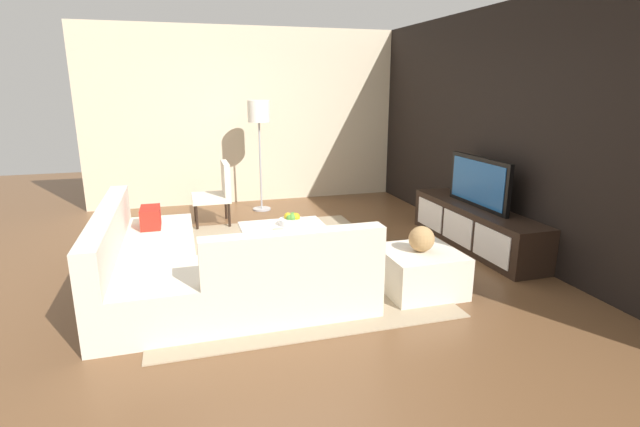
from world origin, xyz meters
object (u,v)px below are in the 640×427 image
(coffee_table, at_px, (287,246))
(sectional_couch, at_px, (196,268))
(floor_lamp, at_px, (259,118))
(book_stack, at_px, (280,234))
(ottoman, at_px, (420,271))
(television, at_px, (479,182))
(media_console, at_px, (475,227))
(accent_chair_near, at_px, (218,190))
(decorative_ball, at_px, (422,239))
(fruit_bowl, at_px, (292,220))

(coffee_table, bearing_deg, sectional_couch, -58.22)
(floor_lamp, xyz_separation_m, book_stack, (2.62, -0.25, -1.01))
(coffee_table, relative_size, book_stack, 4.59)
(ottoman, height_order, book_stack, book_stack)
(sectional_couch, bearing_deg, television, 98.81)
(media_console, height_order, floor_lamp, floor_lamp)
(media_console, height_order, coffee_table, media_console)
(accent_chair_near, distance_m, book_stack, 2.07)
(coffee_table, distance_m, book_stack, 0.33)
(accent_chair_near, bearing_deg, decorative_ball, 23.33)
(television, bearing_deg, floor_lamp, -139.08)
(coffee_table, relative_size, fruit_bowl, 3.37)
(television, height_order, coffee_table, television)
(sectional_couch, relative_size, fruit_bowl, 8.49)
(accent_chair_near, bearing_deg, sectional_couch, -15.59)
(coffee_table, xyz_separation_m, book_stack, (0.22, -0.12, 0.21))
(floor_lamp, relative_size, book_stack, 8.19)
(accent_chair_near, distance_m, floor_lamp, 1.32)
(coffee_table, bearing_deg, decorative_ball, 44.01)
(media_console, xyz_separation_m, fruit_bowl, (-0.28, -2.19, 0.19))
(accent_chair_near, relative_size, book_stack, 4.23)
(television, distance_m, book_stack, 2.45)
(accent_chair_near, height_order, fruit_bowl, accent_chair_near)
(book_stack, bearing_deg, accent_chair_near, -167.14)
(television, height_order, fruit_bowl, television)
(sectional_couch, height_order, coffee_table, sectional_couch)
(television, relative_size, decorative_ball, 4.66)
(accent_chair_near, bearing_deg, coffee_table, 11.74)
(floor_lamp, bearing_deg, accent_chair_near, -49.75)
(fruit_bowl, bearing_deg, floor_lamp, 179.30)
(media_console, bearing_deg, floor_lamp, -139.08)
(coffee_table, distance_m, ottoman, 1.51)
(media_console, relative_size, ottoman, 3.06)
(ottoman, relative_size, decorative_ball, 2.91)
(floor_lamp, bearing_deg, television, 40.92)
(media_console, bearing_deg, sectional_couch, -81.19)
(coffee_table, distance_m, decorative_ball, 1.54)
(floor_lamp, bearing_deg, coffee_table, -3.12)
(sectional_couch, bearing_deg, decorative_ball, 76.82)
(coffee_table, relative_size, decorative_ball, 3.93)
(sectional_couch, relative_size, decorative_ball, 9.88)
(floor_lamp, distance_m, fruit_bowl, 2.43)
(fruit_bowl, xyz_separation_m, book_stack, (0.40, -0.22, -0.02))
(decorative_ball, bearing_deg, ottoman, 0.00)
(accent_chair_near, relative_size, decorative_ball, 3.62)
(media_console, distance_m, decorative_ball, 1.61)
(media_console, bearing_deg, ottoman, -51.84)
(fruit_bowl, bearing_deg, television, 82.66)
(television, bearing_deg, media_console, -90.00)
(media_console, bearing_deg, accent_chair_near, -123.44)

